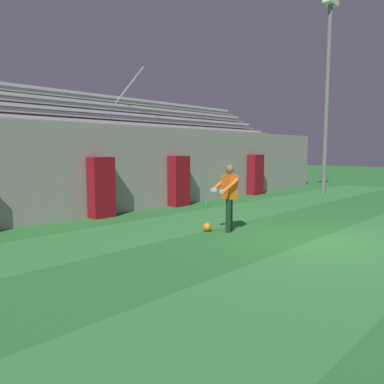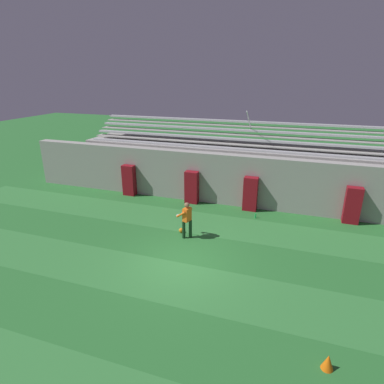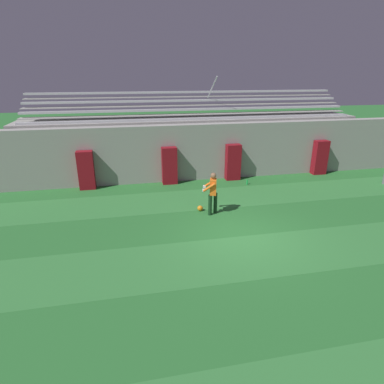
{
  "view_description": "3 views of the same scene",
  "coord_description": "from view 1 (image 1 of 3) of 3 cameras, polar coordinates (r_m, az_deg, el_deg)",
  "views": [
    {
      "loc": [
        -7.81,
        -3.73,
        2.02
      ],
      "look_at": [
        -0.31,
        3.44,
        0.86
      ],
      "focal_mm": 35.0,
      "sensor_mm": 36.0,
      "label": 1
    },
    {
      "loc": [
        3.75,
        -9.91,
        6.81
      ],
      "look_at": [
        -0.69,
        3.23,
        1.69
      ],
      "focal_mm": 30.0,
      "sensor_mm": 36.0,
      "label": 2
    },
    {
      "loc": [
        -3.57,
        -9.06,
        5.17
      ],
      "look_at": [
        -1.2,
        2.54,
        0.75
      ],
      "focal_mm": 30.0,
      "sensor_mm": 36.0,
      "label": 3
    }
  ],
  "objects": [
    {
      "name": "ground_plane",
      "position": [
        8.88,
        17.85,
        -7.07
      ],
      "size": [
        80.0,
        80.0,
        0.0
      ],
      "primitive_type": "plane",
      "color": "#286B2D"
    },
    {
      "name": "turf_stripe_mid",
      "position": [
        8.45,
        25.29,
        -8.05
      ],
      "size": [
        28.0,
        2.4,
        0.01
      ],
      "primitive_type": "cube",
      "color": "#337A38",
      "rests_on": "ground"
    },
    {
      "name": "turf_stripe_far",
      "position": [
        10.89,
        0.57,
        -4.29
      ],
      "size": [
        28.0,
        2.4,
        0.01
      ],
      "primitive_type": "cube",
      "color": "#337A38",
      "rests_on": "ground"
    },
    {
      "name": "back_wall",
      "position": [
        12.88,
        -8.93,
        3.56
      ],
      "size": [
        24.0,
        0.6,
        2.8
      ],
      "primitive_type": "cube",
      "color": "#999691",
      "rests_on": "ground"
    },
    {
      "name": "padding_pillar_gate_left",
      "position": [
        11.54,
        -13.64,
        0.68
      ],
      "size": [
        0.73,
        0.44,
        1.82
      ],
      "primitive_type": "cube",
      "color": "maroon",
      "rests_on": "ground"
    },
    {
      "name": "padding_pillar_gate_right",
      "position": [
        13.56,
        -2.01,
        1.69
      ],
      "size": [
        0.73,
        0.44,
        1.82
      ],
      "primitive_type": "cube",
      "color": "maroon",
      "rests_on": "ground"
    },
    {
      "name": "padding_pillar_far_right",
      "position": [
        17.31,
        9.64,
        2.62
      ],
      "size": [
        0.73,
        0.44,
        1.82
      ],
      "primitive_type": "cube",
      "color": "maroon",
      "rests_on": "ground"
    },
    {
      "name": "bleacher_stand",
      "position": [
        14.51,
        -13.74,
        4.15
      ],
      "size": [
        18.0,
        3.35,
        5.03
      ],
      "color": "#999691",
      "rests_on": "ground"
    },
    {
      "name": "floodlight_pole",
      "position": [
        18.49,
        20.01,
        16.83
      ],
      "size": [
        0.9,
        0.36,
        8.79
      ],
      "color": "slate",
      "rests_on": "ground"
    },
    {
      "name": "goalkeeper",
      "position": [
        9.33,
        5.64,
        -0.21
      ],
      "size": [
        0.66,
        0.68,
        1.67
      ],
      "color": "#143319",
      "rests_on": "ground"
    },
    {
      "name": "soccer_ball",
      "position": [
        9.39,
        2.32,
        -5.35
      ],
      "size": [
        0.22,
        0.22,
        0.22
      ],
      "primitive_type": "sphere",
      "color": "orange",
      "rests_on": "ground"
    },
    {
      "name": "water_bottle",
      "position": [
        13.33,
        2.22,
        -1.81
      ],
      "size": [
        0.07,
        0.07,
        0.24
      ],
      "primitive_type": "cylinder",
      "color": "green",
      "rests_on": "ground"
    }
  ]
}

